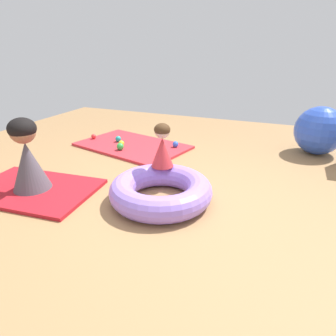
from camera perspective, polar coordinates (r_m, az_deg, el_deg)
name	(u,v)px	position (r m, az deg, el deg)	size (l,w,h in m)	color
ground_plane	(165,203)	(3.14, -0.63, -6.69)	(8.00, 8.00, 0.00)	#9E7549
gym_mat_front	(132,146)	(4.88, -6.82, 4.24)	(1.71, 1.07, 0.04)	red
gym_mat_center_rear	(34,190)	(3.70, -24.26, -3.76)	(1.37, 0.92, 0.04)	#B21923
inflatable_cushion	(161,190)	(3.11, -1.39, -4.30)	(1.07, 1.07, 0.26)	#9975EA
child_in_red	(162,146)	(3.31, -1.09, 4.27)	(0.29, 0.29, 0.49)	red
adult_seated	(27,155)	(3.56, -25.30, 2.18)	(0.58, 0.58, 0.80)	#4C4751
play_ball_green	(120,146)	(4.63, -9.10, 4.07)	(0.11, 0.11, 0.11)	green
play_ball_yellow	(121,143)	(4.81, -8.90, 4.66)	(0.09, 0.09, 0.09)	yellow
play_ball_red	(94,136)	(5.29, -13.99, 5.87)	(0.08, 0.08, 0.08)	red
play_ball_teal	(118,139)	(5.04, -9.48, 5.50)	(0.10, 0.10, 0.10)	teal
play_ball_blue	(175,144)	(4.71, 1.43, 4.56)	(0.09, 0.09, 0.09)	blue
exercise_ball_large	(319,131)	(4.99, 26.90, 6.38)	(0.71, 0.71, 0.71)	blue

